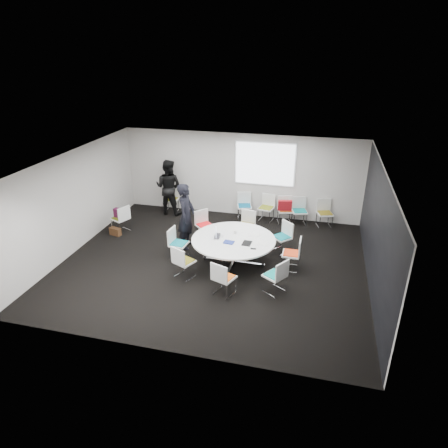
% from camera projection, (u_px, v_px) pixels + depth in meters
% --- Properties ---
extents(room_shell, '(8.08, 7.08, 2.88)m').
position_uv_depth(room_shell, '(216.00, 216.00, 10.19)').
color(room_shell, black).
rests_on(room_shell, ground).
extents(conference_table, '(2.22, 2.22, 0.73)m').
position_uv_depth(conference_table, '(233.00, 245.00, 10.56)').
color(conference_table, silver).
rests_on(conference_table, ground).
extents(projection_screen, '(1.90, 0.03, 1.35)m').
position_uv_depth(projection_screen, '(265.00, 164.00, 12.91)').
color(projection_screen, white).
rests_on(projection_screen, room_shell).
extents(chair_ring_a, '(0.45, 0.46, 0.88)m').
position_uv_depth(chair_ring_a, '(291.00, 260.00, 10.40)').
color(chair_ring_a, silver).
rests_on(chair_ring_a, ground).
extents(chair_ring_b, '(0.64, 0.64, 0.88)m').
position_uv_depth(chair_ring_b, '(281.00, 243.00, 11.28)').
color(chair_ring_b, silver).
rests_on(chair_ring_b, ground).
extents(chair_ring_c, '(0.54, 0.53, 0.88)m').
position_uv_depth(chair_ring_c, '(246.00, 231.00, 12.00)').
color(chair_ring_c, silver).
rests_on(chair_ring_c, ground).
extents(chair_ring_d, '(0.64, 0.64, 0.88)m').
position_uv_depth(chair_ring_d, '(205.00, 231.00, 12.01)').
color(chair_ring_d, silver).
rests_on(chair_ring_d, ground).
extents(chair_ring_e, '(0.49, 0.50, 0.88)m').
position_uv_depth(chair_ring_e, '(179.00, 249.00, 10.91)').
color(chair_ring_e, silver).
rests_on(chair_ring_e, ground).
extents(chair_ring_f, '(0.61, 0.60, 0.88)m').
position_uv_depth(chair_ring_f, '(184.00, 267.00, 10.03)').
color(chair_ring_f, silver).
rests_on(chair_ring_f, ground).
extents(chair_ring_g, '(0.59, 0.58, 0.88)m').
position_uv_depth(chair_ring_g, '(224.00, 284.00, 9.34)').
color(chair_ring_g, silver).
rests_on(chair_ring_g, ground).
extents(chair_ring_h, '(0.63, 0.63, 0.88)m').
position_uv_depth(chair_ring_h, '(275.00, 282.00, 9.43)').
color(chair_ring_h, silver).
rests_on(chair_ring_h, ground).
extents(chair_back_a, '(0.56, 0.55, 0.88)m').
position_uv_depth(chair_back_a, '(244.00, 211.00, 13.43)').
color(chair_back_a, silver).
rests_on(chair_back_a, ground).
extents(chair_back_b, '(0.55, 0.54, 0.88)m').
position_uv_depth(chair_back_b, '(266.00, 213.00, 13.27)').
color(chair_back_b, silver).
rests_on(chair_back_b, ground).
extents(chair_back_c, '(0.56, 0.55, 0.88)m').
position_uv_depth(chair_back_c, '(285.00, 215.00, 13.10)').
color(chair_back_c, silver).
rests_on(chair_back_c, ground).
extents(chair_back_d, '(0.56, 0.56, 0.88)m').
position_uv_depth(chair_back_d, '(299.00, 216.00, 13.01)').
color(chair_back_d, silver).
rests_on(chair_back_d, ground).
extents(chair_back_e, '(0.57, 0.57, 0.88)m').
position_uv_depth(chair_back_e, '(324.00, 218.00, 12.85)').
color(chair_back_e, silver).
rests_on(chair_back_e, ground).
extents(chair_spare_left, '(0.60, 0.60, 0.88)m').
position_uv_depth(chair_spare_left, '(121.00, 224.00, 12.48)').
color(chair_spare_left, silver).
rests_on(chair_spare_left, ground).
extents(chair_person_back, '(0.47, 0.46, 0.88)m').
position_uv_depth(chair_person_back, '(171.00, 204.00, 14.00)').
color(chair_person_back, silver).
rests_on(chair_person_back, ground).
extents(person_main, '(0.46, 0.70, 1.92)m').
position_uv_depth(person_main, '(186.00, 216.00, 11.28)').
color(person_main, black).
rests_on(person_main, ground).
extents(person_back, '(0.98, 0.79, 1.91)m').
position_uv_depth(person_back, '(169.00, 187.00, 13.57)').
color(person_back, black).
rests_on(person_back, ground).
extents(laptop, '(0.27, 0.38, 0.03)m').
position_uv_depth(laptop, '(219.00, 236.00, 10.59)').
color(laptop, '#333338').
rests_on(laptop, conference_table).
extents(laptop_lid, '(0.10, 0.29, 0.22)m').
position_uv_depth(laptop_lid, '(216.00, 232.00, 10.54)').
color(laptop_lid, silver).
rests_on(laptop_lid, conference_table).
extents(notebook_black, '(0.24, 0.31, 0.02)m').
position_uv_depth(notebook_black, '(247.00, 243.00, 10.23)').
color(notebook_black, black).
rests_on(notebook_black, conference_table).
extents(tablet_folio, '(0.28, 0.22, 0.03)m').
position_uv_depth(tablet_folio, '(229.00, 242.00, 10.28)').
color(tablet_folio, navy).
rests_on(tablet_folio, conference_table).
extents(papers_right, '(0.34, 0.27, 0.00)m').
position_uv_depth(papers_right, '(253.00, 235.00, 10.70)').
color(papers_right, white).
rests_on(papers_right, conference_table).
extents(papers_front, '(0.35, 0.28, 0.00)m').
position_uv_depth(papers_front, '(262.00, 243.00, 10.24)').
color(papers_front, white).
rests_on(papers_front, conference_table).
extents(cup, '(0.08, 0.08, 0.09)m').
position_uv_depth(cup, '(235.00, 232.00, 10.76)').
color(cup, white).
rests_on(cup, conference_table).
extents(phone, '(0.15, 0.08, 0.01)m').
position_uv_depth(phone, '(253.00, 249.00, 9.97)').
color(phone, black).
rests_on(phone, conference_table).
extents(maroon_bag, '(0.42, 0.23, 0.28)m').
position_uv_depth(maroon_bag, '(120.00, 213.00, 12.34)').
color(maroon_bag, '#4B1433').
rests_on(maroon_bag, chair_spare_left).
extents(brown_bag, '(0.39, 0.24, 0.24)m').
position_uv_depth(brown_bag, '(115.00, 231.00, 12.31)').
color(brown_bag, '#422815').
rests_on(brown_bag, ground).
extents(red_jacket, '(0.46, 0.25, 0.36)m').
position_uv_depth(red_jacket, '(285.00, 205.00, 12.73)').
color(red_jacket, '#A4141C').
rests_on(red_jacket, chair_back_c).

